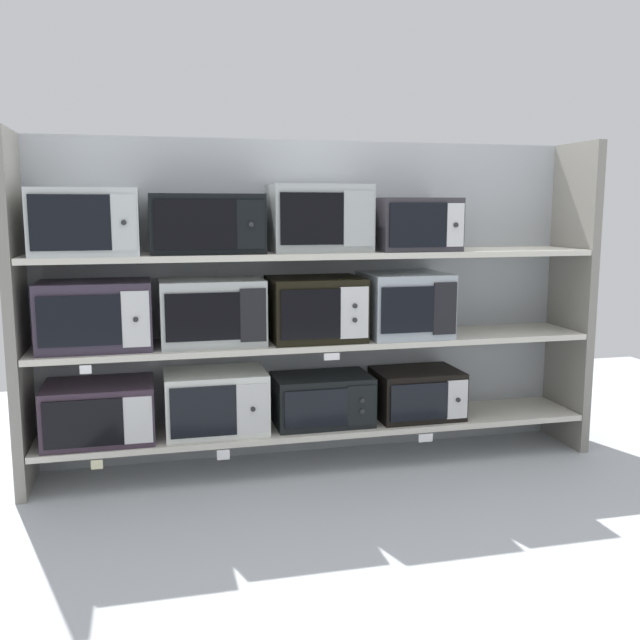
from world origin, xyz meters
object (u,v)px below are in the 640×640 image
microwave_3 (417,393)px  microwave_5 (212,312)px  microwave_4 (95,315)px  microwave_7 (404,304)px  microwave_0 (100,411)px  microwave_2 (322,399)px  microwave_8 (86,222)px  microwave_10 (319,218)px  microwave_6 (315,309)px  microwave_1 (216,401)px  microwave_9 (206,224)px  microwave_11 (412,224)px

microwave_3 → microwave_5: size_ratio=0.89×
microwave_4 → microwave_7: (1.58, 0.00, 0.00)m
microwave_0 → microwave_3: 1.67m
microwave_2 → microwave_8: (-1.15, -0.00, 0.94)m
microwave_10 → microwave_4: bearing=180.0°
microwave_6 → microwave_0: bearing=-180.0°
microwave_0 → microwave_1: 0.57m
microwave_3 → microwave_7: 0.50m
microwave_5 → microwave_9: microwave_9 is taller
microwave_9 → microwave_0: bearing=180.0°
microwave_1 → microwave_4: microwave_4 is taller
microwave_5 → microwave_6: bearing=-0.0°
microwave_2 → microwave_8: bearing=-180.0°
microwave_8 → microwave_5: bearing=0.0°
microwave_1 → microwave_5: microwave_5 is taller
microwave_0 → microwave_7: 1.66m
microwave_6 → microwave_9: 0.70m
microwave_8 → microwave_11: size_ratio=1.16×
microwave_2 → microwave_8: microwave_8 is taller
microwave_0 → microwave_2: microwave_0 is taller
microwave_7 → microwave_8: (-1.60, -0.00, 0.44)m
microwave_9 → microwave_10: 0.57m
microwave_6 → microwave_7: bearing=0.0°
microwave_3 → microwave_11: size_ratio=1.09×
microwave_4 → microwave_8: microwave_8 is taller
microwave_0 → microwave_2: 1.13m
microwave_5 → microwave_10: size_ratio=1.02×
microwave_6 → microwave_3: bearing=-0.0°
microwave_9 → microwave_1: bearing=0.1°
microwave_4 → microwave_11: (1.62, -0.00, 0.43)m
microwave_6 → microwave_9: size_ratio=0.86×
microwave_2 → microwave_3: bearing=-0.0°
microwave_7 → microwave_11: size_ratio=1.02×
microwave_5 → microwave_7: size_ratio=1.19×
microwave_4 → microwave_8: size_ratio=1.09×
microwave_2 → microwave_11: 1.04m
microwave_1 → microwave_0: bearing=-180.0°
microwave_0 → microwave_9: bearing=-0.0°
microwave_7 → microwave_0: bearing=-180.0°
microwave_1 → microwave_3: microwave_1 is taller
microwave_2 → microwave_4: microwave_4 is taller
microwave_4 → microwave_1: bearing=-0.0°
microwave_9 → microwave_2: bearing=0.0°
microwave_0 → microwave_1: bearing=0.0°
microwave_3 → microwave_5: 1.21m
microwave_0 → microwave_8: bearing=-179.9°
microwave_3 → microwave_11: microwave_11 is taller
microwave_2 → microwave_9: size_ratio=0.93×
microwave_9 → microwave_11: bearing=-0.0°
microwave_2 → microwave_5: 0.75m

